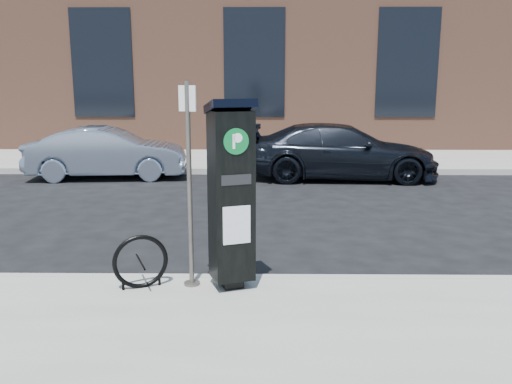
{
  "coord_description": "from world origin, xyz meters",
  "views": [
    {
      "loc": [
        0.28,
        -6.2,
        2.47
      ],
      "look_at": [
        0.2,
        0.5,
        1.08
      ],
      "focal_mm": 38.0,
      "sensor_mm": 36.0,
      "label": 1
    }
  ],
  "objects_px": {
    "parking_kiosk": "(231,193)",
    "car_dark": "(341,151)",
    "sign_pole": "(190,187)",
    "bike_rack": "(141,262)",
    "car_silver": "(107,153)"
  },
  "relations": [
    {
      "from": "sign_pole",
      "to": "car_silver",
      "type": "xyz_separation_m",
      "value": [
        -3.13,
        7.7,
        -0.65
      ]
    },
    {
      "from": "car_silver",
      "to": "car_dark",
      "type": "xyz_separation_m",
      "value": [
        5.92,
        0.0,
        0.05
      ]
    },
    {
      "from": "sign_pole",
      "to": "bike_rack",
      "type": "xyz_separation_m",
      "value": [
        -0.56,
        -0.1,
        -0.84
      ]
    },
    {
      "from": "parking_kiosk",
      "to": "car_dark",
      "type": "relative_size",
      "value": 0.44
    },
    {
      "from": "car_dark",
      "to": "car_silver",
      "type": "bearing_deg",
      "value": 92.31
    },
    {
      "from": "parking_kiosk",
      "to": "car_silver",
      "type": "bearing_deg",
      "value": 94.73
    },
    {
      "from": "parking_kiosk",
      "to": "sign_pole",
      "type": "distance_m",
      "value": 0.47
    },
    {
      "from": "car_silver",
      "to": "sign_pole",
      "type": "bearing_deg",
      "value": -162.94
    },
    {
      "from": "parking_kiosk",
      "to": "bike_rack",
      "type": "height_order",
      "value": "parking_kiosk"
    },
    {
      "from": "sign_pole",
      "to": "car_dark",
      "type": "height_order",
      "value": "sign_pole"
    },
    {
      "from": "car_silver",
      "to": "car_dark",
      "type": "distance_m",
      "value": 5.92
    },
    {
      "from": "sign_pole",
      "to": "bike_rack",
      "type": "distance_m",
      "value": 1.02
    },
    {
      "from": "sign_pole",
      "to": "bike_rack",
      "type": "height_order",
      "value": "sign_pole"
    },
    {
      "from": "parking_kiosk",
      "to": "car_dark",
      "type": "bearing_deg",
      "value": 53.15
    },
    {
      "from": "sign_pole",
      "to": "car_silver",
      "type": "height_order",
      "value": "sign_pole"
    }
  ]
}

